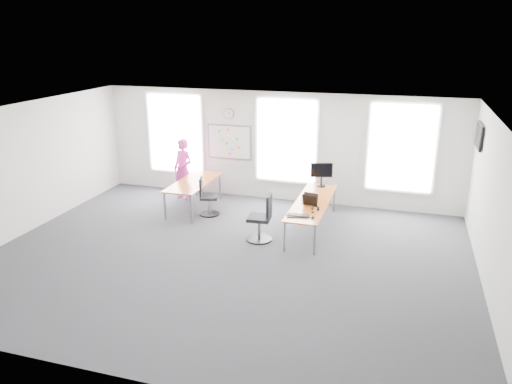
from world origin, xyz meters
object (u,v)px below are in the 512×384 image
(monitor, at_px, (321,172))
(person, at_px, (183,169))
(desk_right, at_px, (312,203))
(headphones, at_px, (315,208))
(chair_right, at_px, (262,220))
(keyboard, at_px, (298,216))
(desk_left, at_px, (194,184))
(chair_left, at_px, (207,199))

(monitor, bearing_deg, person, 164.00)
(desk_right, xyz_separation_m, headphones, (0.17, -0.57, 0.09))
(desk_right, height_order, chair_right, chair_right)
(keyboard, bearing_deg, desk_left, 134.61)
(headphones, bearing_deg, chair_right, -142.05)
(desk_right, xyz_separation_m, person, (-3.89, 1.22, 0.20))
(desk_right, relative_size, chair_right, 2.64)
(desk_left, distance_m, monitor, 3.35)
(headphones, bearing_deg, keyboard, -102.28)
(chair_right, xyz_separation_m, headphones, (1.13, 0.39, 0.27))
(desk_left, bearing_deg, person, 131.21)
(chair_left, bearing_deg, monitor, -87.19)
(chair_right, bearing_deg, keyboard, 79.12)
(person, bearing_deg, chair_left, -24.46)
(chair_left, relative_size, headphones, 5.89)
(chair_left, distance_m, headphones, 3.07)
(person, bearing_deg, headphones, -6.16)
(desk_left, height_order, chair_left, chair_left)
(person, height_order, monitor, person)
(person, bearing_deg, chair_right, -18.96)
(chair_left, relative_size, keyboard, 1.97)
(chair_right, bearing_deg, chair_left, -127.55)
(desk_left, xyz_separation_m, chair_left, (0.49, -0.30, -0.27))
(chair_left, distance_m, person, 1.56)
(desk_right, bearing_deg, keyboard, -96.27)
(monitor, bearing_deg, keyboard, -108.72)
(desk_left, bearing_deg, keyboard, -26.32)
(chair_left, bearing_deg, headphones, -122.19)
(desk_left, height_order, monitor, monitor)
(chair_right, distance_m, headphones, 1.22)
(headphones, relative_size, monitor, 0.27)
(desk_right, height_order, monitor, monitor)
(desk_left, xyz_separation_m, chair_right, (2.31, -1.47, -0.22))
(chair_right, height_order, headphones, chair_right)
(desk_right, distance_m, monitor, 1.29)
(desk_left, relative_size, monitor, 3.34)
(desk_left, relative_size, person, 1.22)
(desk_right, bearing_deg, headphones, -73.04)
(headphones, bearing_deg, person, 175.30)
(chair_right, distance_m, keyboard, 0.88)
(monitor, bearing_deg, chair_right, -129.49)
(person, xyz_separation_m, monitor, (3.88, 0.00, 0.23))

